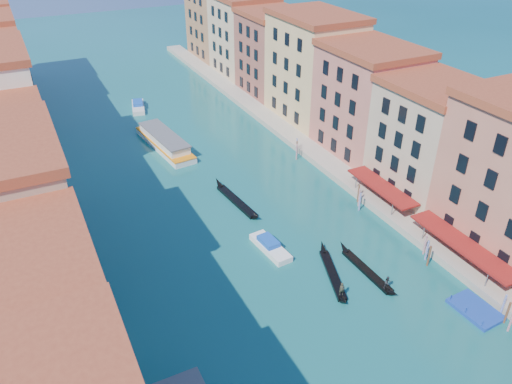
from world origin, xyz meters
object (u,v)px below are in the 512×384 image
(vaporetto_far, at_px, (164,141))
(gondola_fore, at_px, (333,273))
(blue_dock, at_px, (476,310))
(gondola_right, at_px, (368,271))

(vaporetto_far, relative_size, gondola_fore, 1.59)
(gondola_fore, bearing_deg, blue_dock, -28.83)
(vaporetto_far, bearing_deg, blue_dock, -78.41)
(gondola_fore, distance_m, gondola_right, 4.37)
(gondola_right, bearing_deg, gondola_fore, 159.16)
(gondola_right, bearing_deg, vaporetto_far, 103.35)
(vaporetto_far, xyz_separation_m, gondola_fore, (7.31, -43.24, -0.79))
(gondola_fore, xyz_separation_m, gondola_right, (4.11, -1.48, 0.04))
(gondola_right, distance_m, blue_dock, 12.38)
(gondola_right, bearing_deg, blue_dock, -58.15)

